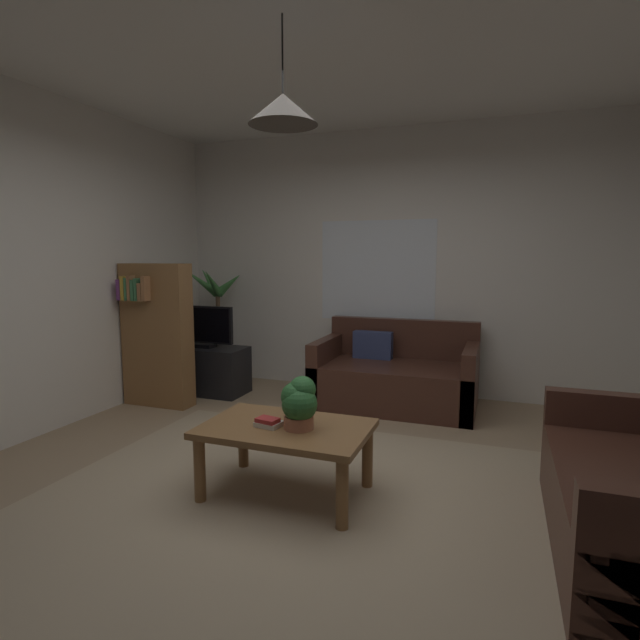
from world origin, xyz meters
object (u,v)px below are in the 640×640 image
(bookshelf_corner, at_px, (156,333))
(pendant_lamp, at_px, (283,109))
(potted_plant_on_table, at_px, (299,401))
(tv_stand, at_px, (205,370))
(coffee_table, at_px, (286,437))
(potted_palm_corner, at_px, (218,334))
(book_on_table_0, at_px, (269,424))
(remote_on_table_0, at_px, (301,424))
(book_on_table_1, at_px, (268,420))
(tv, at_px, (203,326))
(couch_under_window, at_px, (395,378))

(bookshelf_corner, relative_size, pendant_lamp, 2.37)
(potted_plant_on_table, distance_m, tv_stand, 2.66)
(coffee_table, relative_size, potted_palm_corner, 0.74)
(book_on_table_0, height_order, remote_on_table_0, book_on_table_0)
(book_on_table_0, relative_size, book_on_table_1, 1.13)
(remote_on_table_0, bearing_deg, tv_stand, 170.80)
(potted_plant_on_table, bearing_deg, book_on_table_0, -171.83)
(pendant_lamp, bearing_deg, book_on_table_0, -153.91)
(coffee_table, bearing_deg, tv, 134.31)
(potted_plant_on_table, relative_size, tv_stand, 0.35)
(couch_under_window, xyz_separation_m, bookshelf_corner, (-2.22, -0.79, 0.45))
(pendant_lamp, bearing_deg, bookshelf_corner, 146.67)
(coffee_table, xyz_separation_m, book_on_table_1, (-0.10, -0.06, 0.11))
(couch_under_window, relative_size, book_on_table_0, 10.30)
(tv, distance_m, pendant_lamp, 2.98)
(book_on_table_1, relative_size, remote_on_table_0, 0.82)
(pendant_lamp, bearing_deg, book_on_table_1, -148.90)
(couch_under_window, height_order, book_on_table_1, couch_under_window)
(bookshelf_corner, bearing_deg, tv, 70.58)
(coffee_table, distance_m, tv, 2.56)
(coffee_table, height_order, tv, tv)
(book_on_table_1, relative_size, bookshelf_corner, 0.09)
(coffee_table, xyz_separation_m, tv_stand, (-1.77, 1.84, -0.12))
(couch_under_window, bearing_deg, book_on_table_1, -99.39)
(tv_stand, xyz_separation_m, tv, (0.00, -0.02, 0.48))
(coffee_table, bearing_deg, tv_stand, 133.97)
(coffee_table, bearing_deg, potted_palm_corner, 129.50)
(coffee_table, height_order, book_on_table_1, book_on_table_1)
(pendant_lamp, bearing_deg, potted_plant_on_table, -10.83)
(remote_on_table_0, bearing_deg, coffee_table, -128.98)
(potted_plant_on_table, height_order, bookshelf_corner, bookshelf_corner)
(book_on_table_1, height_order, tv_stand, tv_stand)
(tv, bearing_deg, potted_palm_corner, 102.98)
(remote_on_table_0, distance_m, bookshelf_corner, 2.42)
(book_on_table_0, xyz_separation_m, potted_plant_on_table, (0.19, 0.03, 0.15))
(remote_on_table_0, height_order, potted_plant_on_table, potted_plant_on_table)
(potted_palm_corner, bearing_deg, tv_stand, -76.41)
(book_on_table_1, distance_m, tv, 2.52)
(book_on_table_0, height_order, book_on_table_1, book_on_table_1)
(tv_stand, distance_m, tv, 0.48)
(couch_under_window, xyz_separation_m, pendant_lamp, (-0.26, -2.08, 2.02))
(potted_plant_on_table, xyz_separation_m, tv_stand, (-1.87, 1.85, -0.36))
(book_on_table_0, bearing_deg, book_on_table_1, -102.16)
(book_on_table_0, xyz_separation_m, tv_stand, (-1.68, 1.88, -0.20))
(potted_plant_on_table, relative_size, potted_palm_corner, 0.23)
(potted_plant_on_table, xyz_separation_m, potted_palm_corner, (-1.97, 2.30, -0.04))
(book_on_table_1, distance_m, potted_palm_corner, 2.94)
(remote_on_table_0, height_order, tv_stand, tv_stand)
(book_on_table_0, bearing_deg, tv, 132.07)
(remote_on_table_0, xyz_separation_m, potted_plant_on_table, (0.01, -0.04, 0.16))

